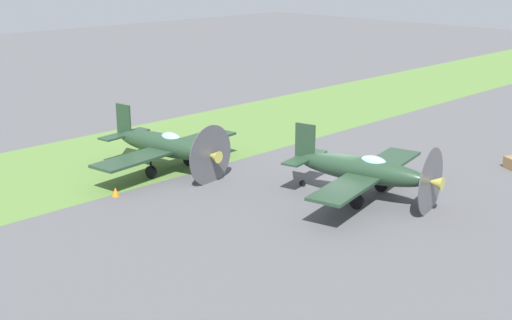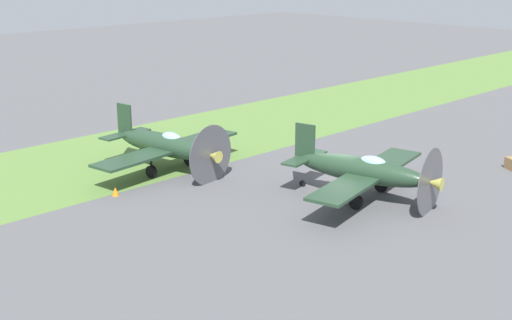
% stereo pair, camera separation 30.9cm
% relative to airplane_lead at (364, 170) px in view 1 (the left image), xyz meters
% --- Properties ---
extents(ground_plane, '(160.00, 160.00, 0.00)m').
position_rel_airplane_lead_xyz_m(ground_plane, '(-0.70, -1.85, -1.44)').
color(ground_plane, '#515154').
extents(grass_verge, '(120.00, 11.00, 0.01)m').
position_rel_airplane_lead_xyz_m(grass_verge, '(-0.70, -14.47, -1.43)').
color(grass_verge, '#567A38').
rests_on(grass_verge, ground).
extents(airplane_lead, '(9.71, 7.76, 3.44)m').
position_rel_airplane_lead_xyz_m(airplane_lead, '(0.00, 0.00, 0.00)').
color(airplane_lead, '#233D28').
rests_on(airplane_lead, ground).
extents(airplane_wingman, '(9.68, 7.69, 3.43)m').
position_rel_airplane_lead_xyz_m(airplane_wingman, '(3.99, -10.31, -0.00)').
color(airplane_wingman, '#233D28').
rests_on(airplane_wingman, ground).
extents(runway_marker_cone, '(0.36, 0.36, 0.44)m').
position_rel_airplane_lead_xyz_m(runway_marker_cone, '(8.29, -8.74, -1.22)').
color(runway_marker_cone, orange).
rests_on(runway_marker_cone, ground).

